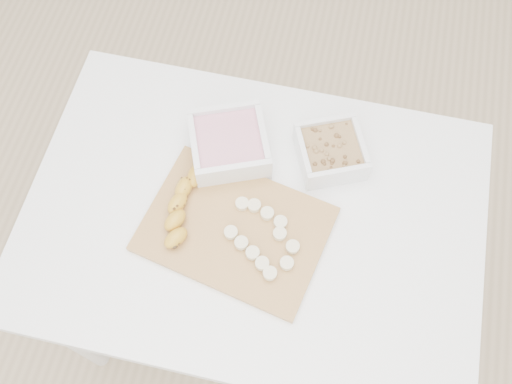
% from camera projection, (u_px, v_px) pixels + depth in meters
% --- Properties ---
extents(ground, '(3.50, 3.50, 0.00)m').
position_uv_depth(ground, '(254.00, 301.00, 1.92)').
color(ground, '#C6AD89').
rests_on(ground, ground).
extents(table, '(1.00, 0.70, 0.75)m').
position_uv_depth(table, '(253.00, 232.00, 1.33)').
color(table, white).
rests_on(table, ground).
extents(bowl_yogurt, '(0.22, 0.22, 0.08)m').
position_uv_depth(bowl_yogurt, '(229.00, 144.00, 1.27)').
color(bowl_yogurt, white).
rests_on(bowl_yogurt, table).
extents(bowl_granola, '(0.19, 0.19, 0.07)m').
position_uv_depth(bowl_granola, '(331.00, 151.00, 1.27)').
color(bowl_granola, white).
rests_on(bowl_granola, table).
extents(cutting_board, '(0.43, 0.34, 0.01)m').
position_uv_depth(cutting_board, '(235.00, 229.00, 1.22)').
color(cutting_board, tan).
rests_on(cutting_board, table).
extents(banana, '(0.09, 0.20, 0.03)m').
position_uv_depth(banana, '(182.00, 207.00, 1.22)').
color(banana, gold).
rests_on(banana, cutting_board).
extents(banana_slices, '(0.16, 0.17, 0.02)m').
position_uv_depth(banana_slices, '(263.00, 237.00, 1.20)').
color(banana_slices, beige).
rests_on(banana_slices, cutting_board).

